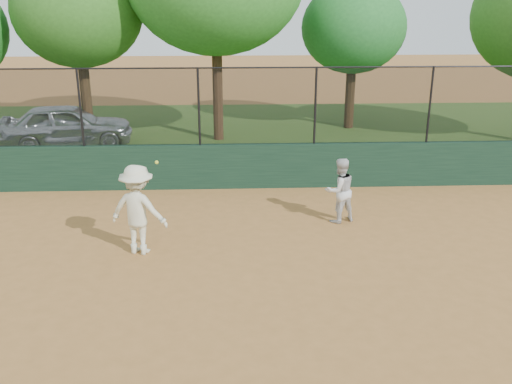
{
  "coord_description": "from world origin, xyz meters",
  "views": [
    {
      "loc": [
        0.33,
        -8.52,
        4.97
      ],
      "look_at": [
        0.8,
        2.2,
        1.2
      ],
      "focal_mm": 40.0,
      "sensor_mm": 36.0,
      "label": 1
    }
  ],
  "objects_px": {
    "player_main": "(138,210)",
    "tree_3": "(354,28)",
    "parked_car": "(67,125)",
    "player_second": "(340,190)",
    "tree_1": "(78,11)"
  },
  "relations": [
    {
      "from": "parked_car",
      "to": "player_main",
      "type": "height_order",
      "value": "player_main"
    },
    {
      "from": "player_main",
      "to": "tree_3",
      "type": "relative_size",
      "value": 0.36
    },
    {
      "from": "player_second",
      "to": "tree_3",
      "type": "xyz_separation_m",
      "value": [
        2.12,
        9.51,
        2.98
      ]
    },
    {
      "from": "parked_car",
      "to": "player_second",
      "type": "height_order",
      "value": "player_second"
    },
    {
      "from": "player_second",
      "to": "tree_1",
      "type": "xyz_separation_m",
      "value": [
        -7.51,
        8.2,
        3.63
      ]
    },
    {
      "from": "tree_3",
      "to": "player_main",
      "type": "bearing_deg",
      "value": -120.25
    },
    {
      "from": "player_main",
      "to": "tree_1",
      "type": "distance_m",
      "value": 10.76
    },
    {
      "from": "parked_car",
      "to": "tree_1",
      "type": "distance_m",
      "value": 3.83
    },
    {
      "from": "parked_car",
      "to": "tree_3",
      "type": "height_order",
      "value": "tree_3"
    },
    {
      "from": "tree_1",
      "to": "tree_3",
      "type": "distance_m",
      "value": 9.74
    },
    {
      "from": "player_second",
      "to": "tree_1",
      "type": "bearing_deg",
      "value": -69.35
    },
    {
      "from": "parked_car",
      "to": "player_second",
      "type": "distance_m",
      "value": 10.69
    },
    {
      "from": "player_main",
      "to": "player_second",
      "type": "bearing_deg",
      "value": 18.85
    },
    {
      "from": "tree_1",
      "to": "player_main",
      "type": "bearing_deg",
      "value": -71.53
    },
    {
      "from": "parked_car",
      "to": "tree_3",
      "type": "xyz_separation_m",
      "value": [
        10.09,
        2.39,
        3.0
      ]
    }
  ]
}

